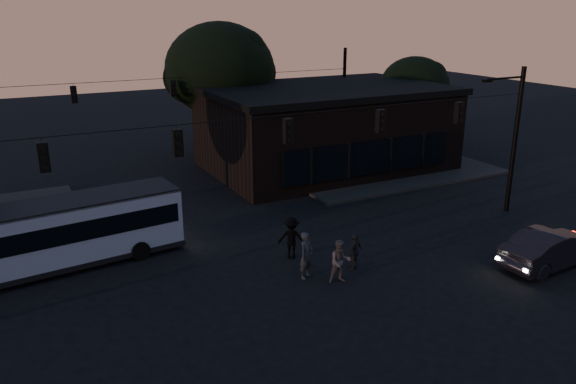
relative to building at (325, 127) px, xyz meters
name	(u,v)px	position (x,y,z in m)	size (l,w,h in m)	color
ground	(338,299)	(-9.00, -15.97, -2.71)	(120.00, 120.00, 0.00)	black
sidewalk_far_right	(378,167)	(3.00, -1.97, -2.63)	(14.00, 10.00, 0.15)	black
building	(325,127)	(0.00, 0.00, 0.00)	(15.40, 10.41, 5.40)	black
tree_behind	(220,69)	(-5.00, 6.03, 3.48)	(7.60, 7.60, 9.43)	black
tree_right	(414,86)	(9.00, 2.03, 1.93)	(5.20, 5.20, 6.86)	black
signal_rig_near	(288,158)	(-9.00, -11.97, 1.74)	(26.24, 0.30, 7.50)	black
signal_rig_far	(174,106)	(-9.00, 4.03, 1.50)	(26.24, 0.30, 7.50)	black
bus	(57,231)	(-17.67, -8.39, -1.13)	(10.21, 3.43, 2.82)	#8C9BB3
car	(551,248)	(0.31, -17.56, -1.92)	(1.67, 4.79, 1.58)	black
pedestrian_a	(306,255)	(-9.16, -13.85, -1.76)	(0.69, 0.46, 1.90)	#202428
pedestrian_b	(340,262)	(-8.21, -14.82, -1.83)	(0.85, 0.67, 1.76)	#453F40
pedestrian_c	(355,251)	(-7.05, -14.09, -1.93)	(0.91, 0.38, 1.56)	black
pedestrian_d	(292,238)	(-8.79, -11.92, -1.79)	(1.18, 0.68, 1.83)	black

